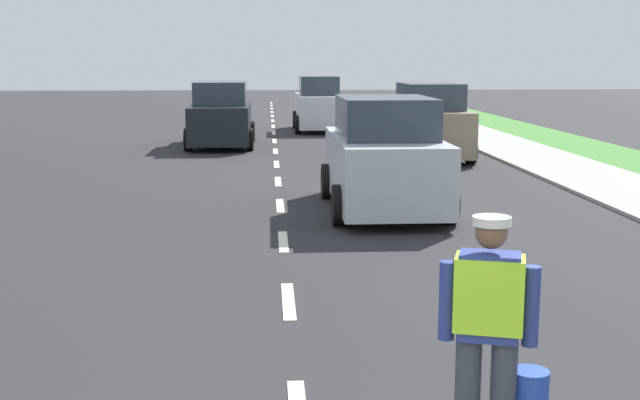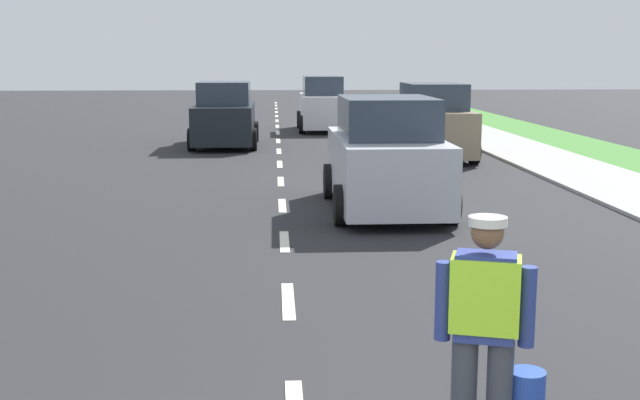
# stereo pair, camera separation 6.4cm
# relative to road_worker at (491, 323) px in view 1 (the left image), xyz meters

# --- Properties ---
(ground_plane) EXTENTS (96.00, 96.00, 0.00)m
(ground_plane) POSITION_rel_road_worker_xyz_m (-1.29, 18.89, -0.93)
(ground_plane) COLOR #28282B
(lane_center_line) EXTENTS (0.14, 46.40, 0.01)m
(lane_center_line) POSITION_rel_road_worker_xyz_m (-1.29, 23.09, -0.93)
(lane_center_line) COLOR silver
(lane_center_line) RESTS_ON ground
(road_worker) EXTENTS (0.77, 0.40, 1.67)m
(road_worker) POSITION_rel_road_worker_xyz_m (0.00, 0.00, 0.00)
(road_worker) COLOR #383D4C
(road_worker) RESTS_ON ground
(car_outgoing_ahead) EXTENTS (2.05, 4.25, 2.04)m
(car_outgoing_ahead) POSITION_rel_road_worker_xyz_m (0.56, 9.05, 0.02)
(car_outgoing_ahead) COLOR silver
(car_outgoing_ahead) RESTS_ON ground
(car_oncoming_second) EXTENTS (2.05, 4.32, 2.01)m
(car_oncoming_second) POSITION_rel_road_worker_xyz_m (-2.97, 20.23, 0.00)
(car_oncoming_second) COLOR black
(car_oncoming_second) RESTS_ON ground
(car_outgoing_far) EXTENTS (1.87, 4.10, 2.07)m
(car_outgoing_far) POSITION_rel_road_worker_xyz_m (0.43, 25.54, 0.03)
(car_outgoing_far) COLOR silver
(car_outgoing_far) RESTS_ON ground
(car_parked_far) EXTENTS (1.98, 4.04, 2.06)m
(car_parked_far) POSITION_rel_road_worker_xyz_m (2.90, 16.63, 0.03)
(car_parked_far) COLOR gray
(car_parked_far) RESTS_ON ground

